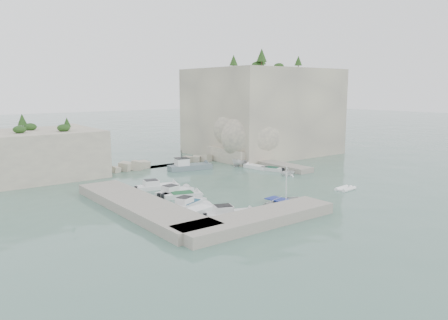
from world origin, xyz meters
TOP-DOWN VIEW (x-y plane):
  - ground at (0.00, 0.00)m, footprint 400.00×400.00m
  - cliff_east at (23.00, 23.00)m, footprint 26.00×22.00m
  - cliff_terrace at (13.00, 18.00)m, footprint 8.00×10.00m
  - outcrop_west at (-20.00, 25.00)m, footprint 16.00×14.00m
  - quay_west at (-17.00, -1.00)m, footprint 5.00×24.00m
  - quay_south at (-10.00, -12.50)m, footprint 18.00×4.00m
  - ledge_east at (13.50, 10.00)m, footprint 3.00×16.00m
  - breakwater at (-1.00, 22.00)m, footprint 28.00×3.00m
  - motorboat_a at (-10.33, 7.13)m, footprint 6.37×3.09m
  - motorboat_b at (-10.06, 3.08)m, footprint 5.83×2.91m
  - motorboat_c at (-10.11, 1.29)m, footprint 5.44×3.27m
  - motorboat_d at (-11.85, -2.82)m, footprint 5.85×3.70m
  - motorboat_e at (-12.38, -5.51)m, footprint 4.76×2.87m
  - motorboat_f at (-10.52, -8.82)m, footprint 6.16×3.52m
  - rowboat at (-2.71, -9.16)m, footprint 5.83×4.52m
  - inflatable_dinghy at (8.97, -8.56)m, footprint 3.10×1.71m
  - tender_east_a at (9.83, 2.78)m, footprint 3.25×2.93m
  - tender_east_b at (10.73, 7.15)m, footprint 2.77×4.19m
  - tender_east_c at (10.07, 10.31)m, footprint 2.00×5.02m
  - tender_east_d at (9.87, 13.47)m, footprint 4.45×2.33m
  - work_boat at (0.70, 16.08)m, footprint 8.17×3.73m
  - rowboat_mast at (-2.71, -9.16)m, footprint 0.10×0.10m
  - vegetation at (17.83, 24.40)m, footprint 53.48×13.88m

SIDE VIEW (x-z plane):
  - ground at x=0.00m, z-range 0.00..0.00m
  - motorboat_a at x=-10.33m, z-range -0.70..0.70m
  - motorboat_b at x=-10.06m, z-range -0.70..0.70m
  - motorboat_c at x=-10.11m, z-range -0.35..0.35m
  - motorboat_d at x=-11.85m, z-range -0.70..0.70m
  - motorboat_e at x=-12.38m, z-range -0.35..0.35m
  - motorboat_f at x=-10.52m, z-range -0.70..0.70m
  - rowboat at x=-2.71m, z-range -0.55..0.55m
  - inflatable_dinghy at x=8.97m, z-range -0.22..0.22m
  - tender_east_a at x=9.83m, z-range -0.76..0.76m
  - tender_east_b at x=10.73m, z-range -0.35..0.35m
  - tender_east_c at x=10.07m, z-range -0.35..0.35m
  - tender_east_d at x=9.87m, z-range -0.82..0.82m
  - work_boat at x=0.70m, z-range -1.10..1.10m
  - ledge_east at x=13.50m, z-range 0.00..0.80m
  - quay_west at x=-17.00m, z-range 0.00..1.10m
  - quay_south at x=-10.00m, z-range 0.00..1.10m
  - breakwater at x=-1.00m, z-range 0.00..1.40m
  - cliff_terrace at x=13.00m, z-range 0.00..2.50m
  - rowboat_mast at x=-2.71m, z-range 0.55..4.75m
  - outcrop_west at x=-20.00m, z-range 0.00..7.00m
  - cliff_east at x=23.00m, z-range 0.00..17.00m
  - vegetation at x=17.83m, z-range 11.23..24.63m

